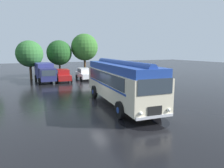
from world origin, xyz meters
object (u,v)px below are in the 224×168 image
object	(u,v)px
vintage_bus	(120,81)
car_near_left	(63,75)
car_mid_left	(84,74)
box_van	(45,72)

from	to	relation	value
vintage_bus	car_near_left	world-z (taller)	vintage_bus
vintage_bus	car_mid_left	bearing A→B (deg)	83.92
car_near_left	car_mid_left	distance (m)	3.23
car_near_left	box_van	world-z (taller)	box_van
vintage_bus	car_mid_left	world-z (taller)	vintage_bus
vintage_bus	car_mid_left	distance (m)	14.42
vintage_bus	car_mid_left	size ratio (longest dim) A/B	2.42
car_mid_left	box_van	xyz separation A→B (m)	(-5.47, 0.35, 0.52)
car_near_left	box_van	bearing A→B (deg)	159.96
vintage_bus	box_van	size ratio (longest dim) A/B	1.76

